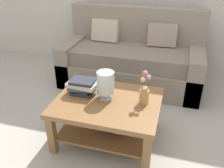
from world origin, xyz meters
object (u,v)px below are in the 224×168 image
at_px(coffee_table, 108,112).
at_px(flower_pitcher, 144,92).
at_px(couch, 132,59).
at_px(book_stack_main, 83,86).
at_px(glass_hurricane_vase, 106,83).

bearing_deg(coffee_table, flower_pitcher, 7.29).
xyz_separation_m(couch, book_stack_main, (-0.25, -1.25, 0.18)).
distance_m(couch, book_stack_main, 1.29).
bearing_deg(coffee_table, book_stack_main, 166.34).
relative_size(book_stack_main, flower_pitcher, 0.94).
xyz_separation_m(book_stack_main, glass_hurricane_vase, (0.26, -0.04, 0.09)).
relative_size(coffee_table, glass_hurricane_vase, 3.58).
xyz_separation_m(coffee_table, glass_hurricane_vase, (-0.03, 0.03, 0.30)).
height_order(book_stack_main, flower_pitcher, flower_pitcher).
xyz_separation_m(couch, glass_hurricane_vase, (0.01, -1.29, 0.27)).
bearing_deg(couch, book_stack_main, -101.20).
bearing_deg(glass_hurricane_vase, coffee_table, -42.45).
xyz_separation_m(glass_hurricane_vase, flower_pitcher, (0.37, 0.01, -0.04)).
height_order(book_stack_main, glass_hurricane_vase, glass_hurricane_vase).
bearing_deg(glass_hurricane_vase, couch, 90.40).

